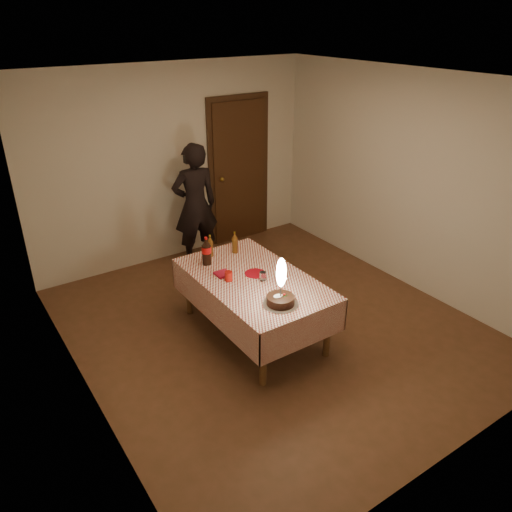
% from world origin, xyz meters
% --- Properties ---
extents(ground, '(4.00, 4.50, 0.01)m').
position_xyz_m(ground, '(0.00, 0.00, 0.00)').
color(ground, brown).
rests_on(ground, ground).
extents(room_shell, '(4.04, 4.54, 2.62)m').
position_xyz_m(room_shell, '(0.03, 0.08, 1.65)').
color(room_shell, beige).
rests_on(room_shell, ground).
extents(dining_table, '(1.02, 1.72, 0.68)m').
position_xyz_m(dining_table, '(-0.24, -0.00, 0.59)').
color(dining_table, brown).
rests_on(dining_table, ground).
extents(birthday_cake, '(0.33, 0.33, 0.48)m').
position_xyz_m(birthday_cake, '(-0.32, -0.57, 0.80)').
color(birthday_cake, white).
rests_on(birthday_cake, dining_table).
extents(red_plate, '(0.22, 0.22, 0.01)m').
position_xyz_m(red_plate, '(-0.18, 0.06, 0.68)').
color(red_plate, '#AB0B1A').
rests_on(red_plate, dining_table).
extents(red_cup, '(0.08, 0.08, 0.10)m').
position_xyz_m(red_cup, '(-0.48, 0.09, 0.73)').
color(red_cup, '#AC130B').
rests_on(red_cup, dining_table).
extents(clear_cup, '(0.07, 0.07, 0.09)m').
position_xyz_m(clear_cup, '(-0.19, -0.10, 0.73)').
color(clear_cup, white).
rests_on(clear_cup, dining_table).
extents(napkin_stack, '(0.15, 0.15, 0.02)m').
position_xyz_m(napkin_stack, '(-0.47, 0.23, 0.69)').
color(napkin_stack, '#AC132E').
rests_on(napkin_stack, dining_table).
extents(cola_bottle, '(0.10, 0.10, 0.32)m').
position_xyz_m(cola_bottle, '(-0.48, 0.54, 0.83)').
color(cola_bottle, black).
rests_on(cola_bottle, dining_table).
extents(amber_bottle_left, '(0.06, 0.06, 0.25)m').
position_xyz_m(amber_bottle_left, '(-0.36, 0.68, 0.80)').
color(amber_bottle_left, '#57320F').
rests_on(amber_bottle_left, dining_table).
extents(amber_bottle_right, '(0.06, 0.06, 0.25)m').
position_xyz_m(amber_bottle_right, '(-0.08, 0.61, 0.80)').
color(amber_bottle_right, '#57320F').
rests_on(amber_bottle_right, dining_table).
extents(photographer, '(0.66, 0.49, 1.67)m').
position_xyz_m(photographer, '(0.07, 1.85, 0.84)').
color(photographer, black).
rests_on(photographer, ground).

